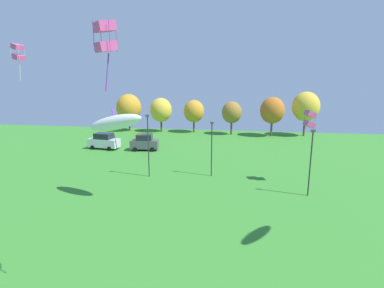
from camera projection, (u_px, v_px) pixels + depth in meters
kite_flying_1 at (115, 123)px, 24.95m from camera, size 5.76×2.87×3.60m
kite_flying_2 at (105, 37)px, 11.22m from camera, size 0.96×0.96×2.62m
kite_flying_4 at (310, 119)px, 28.65m from camera, size 1.22×1.14×1.77m
kite_flying_5 at (18, 52)px, 33.10m from camera, size 1.34×1.28×4.03m
parked_car_leftmost at (104, 141)px, 44.97m from camera, size 4.79×2.55×2.42m
parked_car_second_from_left at (145, 142)px, 44.11m from camera, size 4.25×2.46×2.41m
light_post_0 at (212, 146)px, 31.92m from camera, size 0.36×0.20×5.94m
light_post_1 at (311, 159)px, 26.36m from camera, size 0.36×0.20×6.06m
light_post_2 at (148, 142)px, 31.62m from camera, size 0.36×0.20×6.72m
treeline_tree_0 at (129, 108)px, 60.01m from camera, size 4.94×4.94×7.42m
treeline_tree_1 at (161, 110)px, 59.11m from camera, size 4.29×4.29×6.71m
treeline_tree_2 at (194, 111)px, 58.48m from camera, size 3.99×3.99×6.37m
treeline_tree_3 at (232, 112)px, 56.15m from camera, size 3.72×3.72×6.25m
treeline_tree_4 at (272, 110)px, 54.23m from camera, size 4.38×4.38×7.18m
treeline_tree_5 at (306, 107)px, 54.43m from camera, size 4.88×4.88×8.11m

